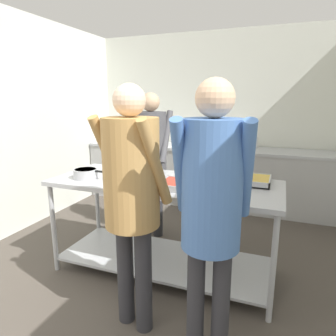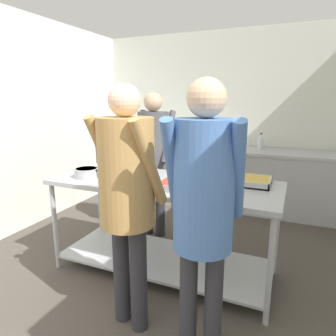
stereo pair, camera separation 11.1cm
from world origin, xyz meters
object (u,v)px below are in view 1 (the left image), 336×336
(sauce_pan, at_px, (86,173))
(water_bottle, at_px, (255,141))
(cook_behind_counter, at_px, (151,150))
(serving_tray_roast, at_px, (183,185))
(plate_stack, at_px, (126,175))
(guest_serving_right, at_px, (132,186))
(guest_serving_left, at_px, (212,199))
(serving_tray_vegetables, at_px, (244,179))
(broccoli_bowl, at_px, (145,179))

(sauce_pan, relative_size, water_bottle, 1.55)
(cook_behind_counter, height_order, water_bottle, cook_behind_counter)
(serving_tray_roast, distance_m, water_bottle, 2.32)
(plate_stack, xyz_separation_m, guest_serving_right, (0.45, -0.73, 0.15))
(plate_stack, xyz_separation_m, guest_serving_left, (1.02, -0.86, 0.16))
(guest_serving_right, height_order, water_bottle, guest_serving_right)
(serving_tray_vegetables, bearing_deg, serving_tray_roast, -140.54)
(plate_stack, relative_size, cook_behind_counter, 0.14)
(cook_behind_counter, bearing_deg, serving_tray_vegetables, -22.87)
(plate_stack, height_order, guest_serving_left, guest_serving_left)
(broccoli_bowl, relative_size, water_bottle, 1.02)
(plate_stack, xyz_separation_m, serving_tray_roast, (0.62, -0.15, 0.01))
(guest_serving_right, bearing_deg, plate_stack, 121.53)
(serving_tray_vegetables, distance_m, water_bottle, 1.92)
(serving_tray_roast, bearing_deg, serving_tray_vegetables, 39.46)
(serving_tray_vegetables, relative_size, water_bottle, 1.93)
(broccoli_bowl, height_order, cook_behind_counter, cook_behind_counter)
(serving_tray_vegetables, bearing_deg, cook_behind_counter, 157.13)
(guest_serving_left, xyz_separation_m, water_bottle, (-0.03, 3.00, -0.07))
(broccoli_bowl, xyz_separation_m, water_bottle, (0.72, 2.30, 0.07))
(water_bottle, bearing_deg, plate_stack, -114.83)
(serving_tray_vegetables, height_order, water_bottle, water_bottle)
(serving_tray_roast, distance_m, guest_serving_left, 0.83)
(guest_serving_right, relative_size, cook_behind_counter, 1.02)
(plate_stack, height_order, broccoli_bowl, broccoli_bowl)
(broccoli_bowl, xyz_separation_m, serving_tray_vegetables, (0.80, 0.37, -0.02))
(sauce_pan, height_order, cook_behind_counter, cook_behind_counter)
(plate_stack, bearing_deg, serving_tray_roast, -13.75)
(water_bottle, bearing_deg, broccoli_bowl, -107.39)
(serving_tray_roast, xyz_separation_m, guest_serving_left, (0.40, -0.71, 0.16))
(sauce_pan, xyz_separation_m, plate_stack, (0.33, 0.17, -0.03))
(cook_behind_counter, bearing_deg, water_bottle, 54.49)
(broccoli_bowl, xyz_separation_m, cook_behind_counter, (-0.32, 0.84, 0.10))
(serving_tray_roast, relative_size, cook_behind_counter, 0.22)
(serving_tray_vegetables, relative_size, guest_serving_right, 0.26)
(guest_serving_left, bearing_deg, serving_tray_vegetables, 87.26)
(broccoli_bowl, distance_m, guest_serving_right, 0.62)
(serving_tray_roast, xyz_separation_m, water_bottle, (0.37, 2.29, 0.09))
(cook_behind_counter, bearing_deg, broccoli_bowl, -69.43)
(plate_stack, distance_m, broccoli_bowl, 0.31)
(sauce_pan, xyz_separation_m, serving_tray_roast, (0.95, 0.01, -0.02))
(water_bottle, bearing_deg, guest_serving_left, -89.51)
(serving_tray_vegetables, bearing_deg, sauce_pan, -164.63)
(plate_stack, xyz_separation_m, serving_tray_vegetables, (1.07, 0.22, 0.01))
(guest_serving_right, bearing_deg, water_bottle, 79.33)
(plate_stack, height_order, guest_serving_right, guest_serving_right)
(guest_serving_left, height_order, water_bottle, guest_serving_left)
(sauce_pan, distance_m, cook_behind_counter, 0.91)
(broccoli_bowl, bearing_deg, guest_serving_left, -43.40)
(plate_stack, relative_size, serving_tray_roast, 0.63)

